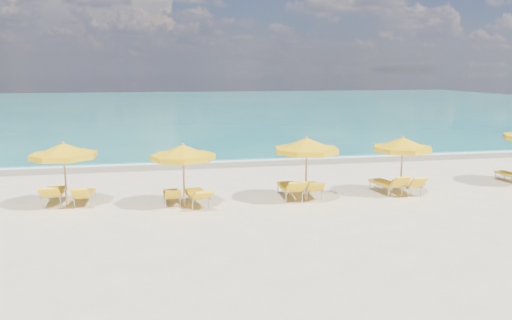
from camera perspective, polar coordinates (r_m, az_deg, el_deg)
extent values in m
plane|color=beige|center=(17.87, 0.92, -4.63)|extent=(120.00, 120.00, 0.00)
cube|color=#157670|center=(65.16, -7.87, 6.13)|extent=(120.00, 80.00, 0.30)
cube|color=tan|center=(24.99, -2.58, -0.34)|extent=(120.00, 2.60, 0.01)
cube|color=white|center=(25.76, -2.84, -0.02)|extent=(120.00, 1.20, 0.03)
cube|color=white|center=(34.29, -14.96, 2.22)|extent=(14.00, 0.36, 0.05)
cube|color=white|center=(42.75, 4.79, 4.06)|extent=(18.00, 0.30, 0.05)
cylinder|color=tan|center=(18.01, -20.97, -1.70)|extent=(0.07, 0.07, 2.15)
cone|color=yellow|center=(17.86, -21.16, 1.13)|extent=(2.81, 2.81, 0.43)
cylinder|color=yellow|center=(17.89, -21.11, 0.47)|extent=(2.83, 2.83, 0.17)
sphere|color=tan|center=(17.83, -21.20, 1.83)|extent=(0.10, 0.10, 0.10)
cylinder|color=tan|center=(16.95, -8.26, -1.91)|extent=(0.07, 0.07, 2.10)
cone|color=yellow|center=(16.79, -8.34, 1.04)|extent=(2.19, 2.19, 0.42)
cylinder|color=yellow|center=(16.82, -8.32, 0.35)|extent=(2.21, 2.21, 0.17)
sphere|color=tan|center=(16.75, -8.36, 1.77)|extent=(0.09, 0.09, 0.09)
cylinder|color=tan|center=(17.62, 5.75, -1.19)|extent=(0.07, 0.07, 2.22)
cone|color=yellow|center=(17.46, 5.81, 1.82)|extent=(2.73, 2.73, 0.44)
cylinder|color=yellow|center=(17.49, 5.80, 1.11)|extent=(2.75, 2.75, 0.18)
sphere|color=tan|center=(17.43, 5.82, 2.56)|extent=(0.10, 0.10, 0.10)
cylinder|color=tan|center=(19.22, 16.30, -0.76)|extent=(0.07, 0.07, 2.11)
cone|color=yellow|center=(19.07, 16.43, 1.86)|extent=(2.30, 2.30, 0.42)
cylinder|color=yellow|center=(19.10, 16.40, 1.25)|extent=(2.32, 2.32, 0.17)
sphere|color=tan|center=(19.05, 16.46, 2.50)|extent=(0.09, 0.09, 0.09)
cube|color=yellow|center=(18.83, -22.09, -3.36)|extent=(0.70, 1.43, 0.09)
cube|color=yellow|center=(17.86, -22.55, -3.46)|extent=(0.66, 0.62, 0.46)
cube|color=yellow|center=(18.43, -18.97, -3.62)|extent=(0.58, 1.23, 0.07)
cube|color=yellow|center=(17.61, -19.46, -3.63)|extent=(0.56, 0.49, 0.44)
cube|color=yellow|center=(17.70, -9.65, -3.80)|extent=(0.58, 1.20, 0.07)
cube|color=yellow|center=(16.88, -9.46, -3.88)|extent=(0.55, 0.50, 0.39)
cube|color=yellow|center=(17.38, -6.86, -3.79)|extent=(0.82, 1.45, 0.08)
cube|color=yellow|center=(16.43, -6.09, -4.01)|extent=(0.70, 0.69, 0.39)
cube|color=yellow|center=(18.21, 3.84, -3.03)|extent=(0.66, 1.44, 0.09)
cube|color=yellow|center=(17.25, 4.62, -3.08)|extent=(0.65, 0.59, 0.49)
cube|color=yellow|center=(18.54, 6.28, -2.97)|extent=(0.70, 1.33, 0.08)
cube|color=yellow|center=(17.65, 6.87, -3.07)|extent=(0.62, 0.60, 0.41)
cube|color=yellow|center=(19.46, 14.52, -2.56)|extent=(0.81, 1.42, 0.08)
cube|color=yellow|center=(18.71, 16.10, -2.43)|extent=(0.67, 0.59, 0.50)
cube|color=yellow|center=(19.76, 16.80, -2.56)|extent=(0.58, 1.26, 0.08)
cube|color=yellow|center=(19.02, 18.03, -2.46)|extent=(0.57, 0.48, 0.47)
cube|color=yellow|center=(23.26, 26.95, -1.42)|extent=(0.65, 1.21, 0.07)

